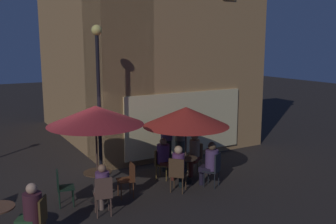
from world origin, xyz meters
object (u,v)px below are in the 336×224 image
(patio_umbrella_0, at_px, (96,116))
(cafe_chair_1, at_px, (103,193))
(cafe_chair_2, at_px, (129,177))
(patron_seated_5, at_px, (30,210))
(cafe_chair_3, at_px, (160,161))
(patron_standing_7, at_px, (180,140))
(cafe_chair_0, at_px, (62,185))
(cafe_chair_8, at_px, (38,217))
(patron_seated_3, at_px, (210,161))
(patron_seated_4, at_px, (194,152))
(cafe_table_1, at_px, (186,165))
(cafe_chair_4, at_px, (177,172))
(patron_seated_2, at_px, (179,165))
(cafe_table_0, at_px, (98,180))
(patron_seated_1, at_px, (165,156))
(street_lamp_near_corner, at_px, (98,83))
(cafe_chair_5, at_px, (215,167))
(cafe_chair_6, at_px, (196,156))
(patron_standing_6, at_px, (167,143))
(patron_seated_0, at_px, (102,186))
(patio_umbrella_1, at_px, (186,117))

(patio_umbrella_0, distance_m, cafe_chair_1, 1.86)
(cafe_chair_2, relative_size, patron_seated_5, 0.71)
(cafe_chair_3, xyz_separation_m, patron_standing_7, (1.10, 0.70, 0.33))
(cafe_chair_0, relative_size, cafe_chair_8, 0.93)
(patron_seated_3, bearing_deg, patron_seated_4, -40.33)
(cafe_chair_0, distance_m, cafe_chair_3, 3.05)
(cafe_table_1, bearing_deg, cafe_chair_3, 130.98)
(patron_seated_4, bearing_deg, cafe_chair_0, -31.61)
(cafe_chair_8, bearing_deg, patio_umbrella_0, -111.96)
(cafe_chair_1, xyz_separation_m, cafe_chair_4, (2.21, 0.38, -0.00))
(cafe_chair_1, height_order, patron_seated_2, patron_seated_2)
(cafe_table_0, xyz_separation_m, patron_seated_1, (2.24, 0.57, 0.15))
(street_lamp_near_corner, xyz_separation_m, cafe_chair_3, (1.66, -0.45, -2.35))
(cafe_chair_3, bearing_deg, patron_standing_7, 81.47)
(cafe_chair_2, bearing_deg, patio_umbrella_0, -0.00)
(cafe_chair_5, bearing_deg, patron_seated_1, 3.86)
(patron_seated_3, bearing_deg, patron_seated_1, 4.24)
(street_lamp_near_corner, height_order, cafe_chair_6, street_lamp_near_corner)
(cafe_table_1, distance_m, cafe_chair_5, 0.89)
(cafe_table_0, distance_m, cafe_chair_4, 2.09)
(cafe_table_1, bearing_deg, cafe_chair_8, -161.12)
(cafe_table_1, distance_m, cafe_chair_0, 3.52)
(cafe_table_1, bearing_deg, cafe_chair_5, -58.27)
(cafe_chair_1, bearing_deg, cafe_chair_0, 44.73)
(patron_seated_5, distance_m, patron_standing_6, 5.18)
(cafe_chair_3, relative_size, patron_standing_6, 0.49)
(patio_umbrella_0, relative_size, patron_seated_2, 1.94)
(cafe_chair_6, xyz_separation_m, patron_standing_6, (-0.67, 0.62, 0.35))
(cafe_chair_2, height_order, patron_seated_0, patron_seated_0)
(cafe_table_0, height_order, cafe_chair_2, cafe_chair_2)
(patron_seated_1, bearing_deg, cafe_chair_3, 180.00)
(patron_seated_0, distance_m, patron_seated_4, 3.57)
(patio_umbrella_1, xyz_separation_m, patron_seated_1, (-0.42, 0.48, -1.21))
(cafe_table_0, relative_size, cafe_chair_8, 0.81)
(patio_umbrella_1, relative_size, cafe_chair_5, 2.51)
(patron_seated_4, bearing_deg, patron_seated_1, -40.66)
(cafe_table_1, bearing_deg, patron_standing_7, 65.05)
(patio_umbrella_1, height_order, cafe_chair_2, patio_umbrella_1)
(cafe_table_0, distance_m, cafe_chair_0, 0.87)
(cafe_chair_6, bearing_deg, cafe_chair_1, -13.76)
(patio_umbrella_1, height_order, cafe_chair_0, patio_umbrella_1)
(cafe_chair_2, bearing_deg, cafe_chair_8, 35.13)
(patron_seated_4, bearing_deg, cafe_chair_8, -15.15)
(patron_seated_5, distance_m, patron_standing_7, 5.78)
(cafe_table_1, distance_m, patron_seated_3, 0.78)
(patron_seated_0, xyz_separation_m, patron_seated_2, (2.29, 0.34, 0.03))
(cafe_chair_3, distance_m, cafe_chair_6, 1.18)
(patio_umbrella_1, bearing_deg, patron_seated_4, 36.25)
(cafe_chair_5, bearing_deg, patron_seated_2, 42.21)
(cafe_table_0, xyz_separation_m, patron_seated_4, (3.21, 0.50, 0.16))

